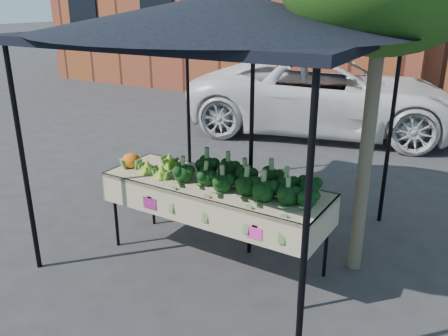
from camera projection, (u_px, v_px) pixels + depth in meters
ground at (200, 263)px, 5.02m from camera, size 90.00×90.00×0.00m
table at (215, 222)px, 4.92m from camera, size 2.43×0.89×0.90m
canopy at (225, 128)px, 4.99m from camera, size 3.16×3.16×2.74m
broccoli_heap at (247, 177)px, 4.58m from camera, size 1.54×0.57×0.26m
romanesco_cluster at (163, 162)px, 5.07m from camera, size 0.43×0.57×0.20m
cauliflower_pair at (131, 160)px, 5.18m from camera, size 0.20×0.20×0.18m
street_tree at (374, 86)px, 4.29m from camera, size 1.95×1.95×3.84m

